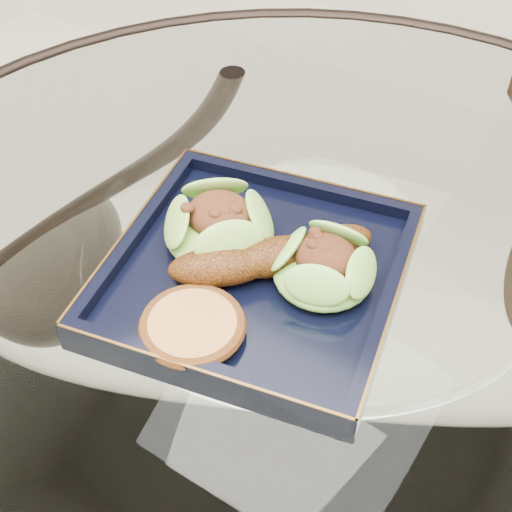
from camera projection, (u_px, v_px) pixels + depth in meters
The scene contains 6 objects.
dining_table at pixel (301, 373), 0.82m from camera, with size 1.13×1.13×0.77m.
navy_plate at pixel (256, 278), 0.69m from camera, with size 0.27×0.27×0.02m, color black.
lettuce_wrap_left at pixel (219, 228), 0.69m from camera, with size 0.11×0.11×0.04m, color #5B932A.
lettuce_wrap_right at pixel (323, 269), 0.66m from camera, with size 0.09×0.09×0.03m, color #4C8B28.
roasted_plantain at pixel (273, 257), 0.67m from camera, with size 0.19×0.04×0.04m, color #582A09.
crumb_patty at pixel (193, 327), 0.62m from camera, with size 0.08×0.08×0.02m, color #C78542.
Camera 1 is at (0.22, -0.43, 1.27)m, focal length 50.00 mm.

